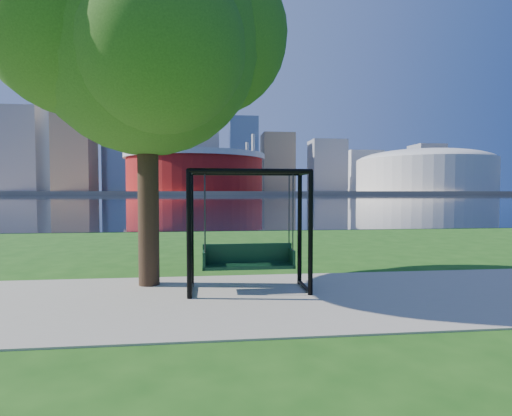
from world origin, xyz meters
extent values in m
plane|color=#1E5114|center=(0.00, 0.00, 0.00)|extent=(900.00, 900.00, 0.00)
cube|color=#9E937F|center=(0.00, -0.50, 0.01)|extent=(120.00, 4.00, 0.03)
cube|color=black|center=(0.00, 102.00, 0.01)|extent=(900.00, 180.00, 0.02)
cube|color=#937F60|center=(0.00, 306.00, 1.00)|extent=(900.00, 228.00, 2.00)
cylinder|color=maroon|center=(-10.00, 235.00, 13.00)|extent=(80.00, 80.00, 22.00)
cylinder|color=silver|center=(-10.00, 235.00, 22.50)|extent=(83.00, 83.00, 3.00)
cylinder|color=silver|center=(22.91, 254.00, 18.00)|extent=(2.00, 2.00, 32.00)
cylinder|color=silver|center=(-42.91, 254.00, 18.00)|extent=(2.00, 2.00, 32.00)
cylinder|color=silver|center=(-42.91, 216.00, 18.00)|extent=(2.00, 2.00, 32.00)
cylinder|color=silver|center=(22.91, 216.00, 18.00)|extent=(2.00, 2.00, 32.00)
cylinder|color=beige|center=(135.00, 235.00, 12.00)|extent=(84.00, 84.00, 20.00)
ellipsoid|color=beige|center=(135.00, 235.00, 21.00)|extent=(84.00, 84.00, 15.12)
cube|color=gray|center=(-140.00, 310.00, 33.00)|extent=(28.00, 28.00, 62.00)
cube|color=#998466|center=(-100.00, 300.00, 46.00)|extent=(26.00, 26.00, 88.00)
cube|color=slate|center=(-70.00, 325.00, 49.50)|extent=(30.00, 24.00, 95.00)
cube|color=gray|center=(-40.00, 305.00, 38.00)|extent=(24.00, 24.00, 72.00)
cube|color=silver|center=(-10.00, 335.00, 42.00)|extent=(32.00, 28.00, 80.00)
cube|color=slate|center=(25.00, 310.00, 31.00)|extent=(22.00, 22.00, 58.00)
cube|color=#998466|center=(55.00, 325.00, 26.00)|extent=(26.00, 26.00, 48.00)
cube|color=gray|center=(95.00, 315.00, 23.00)|extent=(28.00, 24.00, 42.00)
cube|color=silver|center=(135.00, 340.00, 20.00)|extent=(30.00, 26.00, 36.00)
cube|color=gray|center=(185.00, 320.00, 22.00)|extent=(24.00, 24.00, 40.00)
cube|color=#998466|center=(225.00, 335.00, 18.00)|extent=(26.00, 26.00, 32.00)
sphere|color=#998466|center=(-100.00, 300.00, 93.50)|extent=(10.00, 10.00, 10.00)
cylinder|color=black|center=(-1.31, -0.40, 1.18)|extent=(0.09, 0.09, 2.35)
cylinder|color=black|center=(0.94, -0.40, 1.18)|extent=(0.09, 0.09, 2.35)
cylinder|color=black|center=(-1.31, 0.52, 1.18)|extent=(0.09, 0.09, 2.35)
cylinder|color=black|center=(0.94, 0.52, 1.18)|extent=(0.09, 0.09, 2.35)
cylinder|color=black|center=(-0.18, -0.40, 2.35)|extent=(2.25, 0.09, 0.09)
cylinder|color=black|center=(-0.18, 0.52, 2.35)|extent=(2.25, 0.09, 0.09)
cylinder|color=black|center=(-1.31, 0.06, 2.35)|extent=(0.09, 0.92, 0.09)
cylinder|color=black|center=(-1.31, 0.06, 0.08)|extent=(0.07, 0.92, 0.07)
cylinder|color=black|center=(0.94, 0.06, 2.35)|extent=(0.09, 0.92, 0.09)
cylinder|color=black|center=(0.94, 0.06, 0.08)|extent=(0.07, 0.92, 0.07)
cube|color=black|center=(-0.18, 0.06, 0.51)|extent=(1.79, 0.46, 0.06)
cube|color=black|center=(-0.18, 0.26, 0.74)|extent=(1.79, 0.05, 0.39)
cube|color=black|center=(-1.05, 0.06, 0.65)|extent=(0.05, 0.46, 0.35)
cube|color=black|center=(0.68, 0.06, 0.65)|extent=(0.05, 0.46, 0.35)
cylinder|color=#2F2F34|center=(-1.03, -0.13, 1.56)|extent=(0.02, 0.02, 1.48)
cylinder|color=#2F2F34|center=(0.66, -0.12, 1.56)|extent=(0.02, 0.02, 1.48)
cylinder|color=#2F2F34|center=(-1.03, 0.25, 1.56)|extent=(0.02, 0.02, 1.48)
cylinder|color=#2F2F34|center=(0.66, 0.25, 1.56)|extent=(0.02, 0.02, 1.48)
cylinder|color=black|center=(-2.20, 0.80, 2.14)|extent=(0.43, 0.43, 4.27)
sphere|color=#325A1A|center=(-2.20, 0.80, 5.05)|extent=(4.66, 4.66, 4.66)
sphere|color=#325A1A|center=(-0.94, 1.38, 5.44)|extent=(3.49, 3.49, 3.49)
sphere|color=#325A1A|center=(-3.36, 0.41, 5.24)|extent=(3.69, 3.69, 3.69)
sphere|color=#325A1A|center=(-1.81, -0.27, 4.56)|extent=(3.11, 3.11, 3.11)
sphere|color=#325A1A|center=(-2.78, 1.96, 5.82)|extent=(3.30, 3.30, 3.30)
camera|label=1|loc=(-0.91, -7.67, 1.98)|focal=28.00mm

